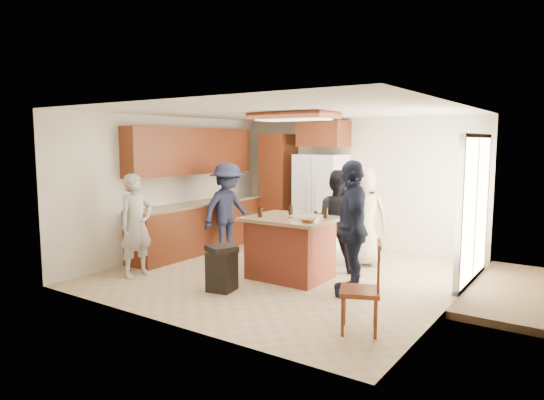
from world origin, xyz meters
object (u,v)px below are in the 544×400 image
Objects in this scene: person_front_left at (136,225)px; kitchen_island at (290,247)px; person_behind_left at (337,220)px; person_side_right at (352,228)px; refrigerator at (321,201)px; person_counter at (228,209)px; person_behind_right at (363,217)px; spindle_chair at (362,291)px; trash_bin at (222,268)px.

person_front_left is 1.23× the size of kitchen_island.
person_side_right reaches higher than person_behind_left.
refrigerator is at bearing -15.79° from person_front_left.
person_counter reaches higher than kitchen_island.
person_behind_right reaches higher than spindle_chair.
kitchen_island is 2.20m from spindle_chair.
kitchen_island is (1.77, -0.67, -0.36)m from person_counter.
refrigerator is (1.27, 3.50, 0.12)m from person_front_left.
person_side_right is 1.85m from trash_bin.
person_side_right is at bearing 74.66° from person_behind_right.
person_behind_left reaches higher than kitchen_island.
person_front_left reaches higher than trash_bin.
person_behind_left reaches higher than person_front_left.
kitchen_island is (-1.09, 0.19, -0.43)m from person_side_right.
person_behind_right reaches higher than kitchen_island.
person_behind_right reaches higher than person_behind_left.
kitchen_island is (0.73, -2.27, -0.43)m from refrigerator.
person_front_left is 1.58× the size of spindle_chair.
kitchen_island is (1.99, 1.23, -0.31)m from person_front_left.
person_behind_right is at bearing 66.43° from trash_bin.
refrigerator reaches higher than person_behind_left.
person_front_left is at bearing 30.10° from person_behind_left.
person_behind_right is at bearing -65.89° from person_counter.
trash_bin is (-1.53, -0.86, -0.59)m from person_side_right.
trash_bin is at bearing 32.88° from person_behind_right.
person_behind_right is (2.58, 2.54, 0.04)m from person_front_left.
person_behind_right is 2.61× the size of trash_bin.
person_counter is at bearing 159.16° from kitchen_island.
person_behind_left is at bearing 32.62° from person_behind_right.
person_front_left is at bearing -109.90° from refrigerator.
person_side_right reaches higher than spindle_chair.
refrigerator is at bearing 107.73° from kitchen_island.
person_behind_left is 2.55× the size of trash_bin.
kitchen_island is 1.29× the size of spindle_chair.
person_side_right is at bearing 120.10° from spindle_chair.
refrigerator is (-1.09, 1.47, 0.10)m from person_behind_left.
person_side_right is at bearing 29.41° from trash_bin.
refrigerator reaches higher than person_counter.
person_front_left is 3.11m from person_behind_left.
person_side_right is 1.82× the size of spindle_chair.
spindle_chair is (1.75, -1.34, -0.02)m from kitchen_island.
person_side_right is (3.08, 1.03, 0.12)m from person_front_left.
kitchen_island reaches higher than trash_bin.
person_counter is 1.30× the size of kitchen_island.
trash_bin is at bearing -85.22° from refrigerator.
spindle_chair is at bearing -37.36° from kitchen_island.
person_front_left is at bearing -100.43° from person_side_right.
trash_bin is at bearing -112.98° from kitchen_island.
person_front_left is 3.62m from person_behind_right.
refrigerator is 1.81× the size of spindle_chair.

